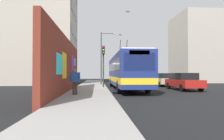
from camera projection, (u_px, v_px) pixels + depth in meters
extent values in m
plane|color=black|center=(107.00, 89.00, 18.66)|extent=(80.00, 80.00, 0.00)
cube|color=gray|center=(91.00, 89.00, 18.54)|extent=(48.00, 3.20, 0.15)
cube|color=maroon|center=(66.00, 66.00, 14.41)|extent=(13.92, 0.30, 4.18)
cube|color=#33D8E5|center=(75.00, 62.00, 19.00)|extent=(0.89, 0.02, 0.71)
cube|color=#33D8E5|center=(59.00, 64.00, 11.26)|extent=(1.74, 0.02, 1.22)
cube|color=yellow|center=(65.00, 66.00, 13.02)|extent=(1.61, 0.02, 1.74)
cube|color=#8C19D8|center=(73.00, 62.00, 17.46)|extent=(1.38, 0.02, 1.29)
cube|color=#B2A899|center=(42.00, 11.00, 28.48)|extent=(9.02, 9.58, 21.56)
cube|color=black|center=(74.00, 55.00, 28.73)|extent=(7.67, 0.04, 1.10)
cube|color=black|center=(74.00, 33.00, 28.79)|extent=(7.67, 0.04, 1.10)
cube|color=black|center=(74.00, 12.00, 28.86)|extent=(7.67, 0.04, 1.10)
cube|color=#B2A899|center=(196.00, 49.00, 34.87)|extent=(8.47, 7.21, 12.16)
cube|color=black|center=(215.00, 58.00, 35.11)|extent=(7.20, 0.04, 1.10)
cube|color=black|center=(215.00, 41.00, 35.18)|extent=(7.20, 0.04, 1.10)
cube|color=navy|center=(126.00, 71.00, 18.69)|extent=(12.30, 2.48, 2.71)
cube|color=silver|center=(126.00, 56.00, 18.72)|extent=(11.81, 2.28, 0.12)
cube|color=yellow|center=(126.00, 79.00, 18.68)|extent=(12.32, 2.50, 0.44)
cube|color=black|center=(140.00, 62.00, 12.59)|extent=(0.04, 2.11, 1.22)
cube|color=black|center=(126.00, 67.00, 18.70)|extent=(11.32, 2.51, 0.87)
cube|color=orange|center=(139.00, 52.00, 12.61)|extent=(0.06, 1.37, 0.28)
cylinder|color=black|center=(126.00, 50.00, 20.60)|extent=(1.43, 0.06, 2.00)
cylinder|color=black|center=(120.00, 50.00, 20.55)|extent=(1.43, 0.06, 2.00)
cylinder|color=black|center=(148.00, 87.00, 14.83)|extent=(1.00, 0.28, 1.00)
cylinder|color=black|center=(119.00, 87.00, 14.65)|extent=(1.00, 0.28, 1.00)
cylinder|color=black|center=(130.00, 82.00, 22.68)|extent=(1.00, 0.28, 1.00)
cylinder|color=black|center=(111.00, 82.00, 22.50)|extent=(1.00, 0.28, 1.00)
cube|color=#B21E19|center=(183.00, 83.00, 17.75)|extent=(4.60, 1.84, 0.66)
cube|color=black|center=(183.00, 76.00, 17.86)|extent=(2.76, 1.66, 0.60)
cylinder|color=black|center=(201.00, 88.00, 16.30)|extent=(0.64, 0.22, 0.64)
cylinder|color=black|center=(182.00, 88.00, 16.17)|extent=(0.64, 0.22, 0.64)
cylinder|color=black|center=(185.00, 86.00, 19.33)|extent=(0.64, 0.22, 0.64)
cylinder|color=black|center=(169.00, 86.00, 19.20)|extent=(0.64, 0.22, 0.64)
cube|color=#C6B793|center=(162.00, 81.00, 23.62)|extent=(4.74, 1.77, 0.66)
cube|color=black|center=(162.00, 76.00, 23.73)|extent=(2.84, 1.59, 0.60)
cylinder|color=black|center=(173.00, 84.00, 22.12)|extent=(0.64, 0.22, 0.64)
cylinder|color=black|center=(160.00, 84.00, 21.99)|extent=(0.64, 0.22, 0.64)
cylinder|color=black|center=(164.00, 83.00, 25.23)|extent=(0.64, 0.22, 0.64)
cylinder|color=black|center=(152.00, 83.00, 25.11)|extent=(0.64, 0.22, 0.64)
cube|color=#38383D|center=(149.00, 79.00, 29.67)|extent=(4.79, 1.93, 0.66)
cube|color=black|center=(149.00, 75.00, 29.78)|extent=(2.88, 1.73, 0.60)
cylinder|color=black|center=(157.00, 82.00, 28.16)|extent=(0.64, 0.22, 0.64)
cylinder|color=black|center=(146.00, 82.00, 28.02)|extent=(0.64, 0.22, 0.64)
cylinder|color=black|center=(151.00, 81.00, 31.31)|extent=(0.64, 0.22, 0.64)
cylinder|color=black|center=(141.00, 81.00, 31.18)|extent=(0.64, 0.22, 0.64)
cube|color=black|center=(140.00, 78.00, 35.62)|extent=(4.28, 1.83, 0.66)
cube|color=black|center=(140.00, 75.00, 35.71)|extent=(2.57, 1.65, 0.60)
cylinder|color=black|center=(146.00, 80.00, 34.26)|extent=(0.64, 0.22, 0.64)
cylinder|color=black|center=(137.00, 80.00, 34.14)|extent=(0.64, 0.22, 0.64)
cylinder|color=black|center=(143.00, 80.00, 37.08)|extent=(0.64, 0.22, 0.64)
cylinder|color=black|center=(134.00, 80.00, 36.95)|extent=(0.64, 0.22, 0.64)
cylinder|color=#3F3326|center=(76.00, 88.00, 12.42)|extent=(0.14, 0.14, 0.82)
cylinder|color=#3F3326|center=(74.00, 88.00, 12.40)|extent=(0.14, 0.14, 0.82)
cube|color=#264C99|center=(75.00, 77.00, 12.42)|extent=(0.22, 0.48, 0.62)
cylinder|color=#264C99|center=(79.00, 77.00, 12.45)|extent=(0.09, 0.09, 0.58)
cylinder|color=#264C99|center=(70.00, 77.00, 12.40)|extent=(0.09, 0.09, 0.58)
sphere|color=#936B4C|center=(75.00, 71.00, 12.43)|extent=(0.22, 0.22, 0.22)
cylinder|color=#2D382D|center=(103.00, 67.00, 19.39)|extent=(0.14, 0.14, 4.18)
cube|color=black|center=(103.00, 50.00, 19.20)|extent=(0.20, 0.28, 0.84)
sphere|color=red|center=(103.00, 47.00, 19.10)|extent=(0.18, 0.18, 0.18)
sphere|color=yellow|center=(103.00, 50.00, 19.09)|extent=(0.18, 0.18, 0.18)
sphere|color=green|center=(103.00, 53.00, 19.09)|extent=(0.18, 0.18, 0.18)
cylinder|color=#4C4C51|center=(101.00, 58.00, 24.98)|extent=(0.18, 0.18, 6.81)
cylinder|color=#4C4C51|center=(108.00, 33.00, 25.11)|extent=(0.10, 1.75, 0.10)
ellipsoid|color=silver|center=(115.00, 34.00, 25.18)|extent=(0.44, 0.28, 0.20)
ellipsoid|color=slate|center=(120.00, 35.00, 22.51)|extent=(0.32, 0.14, 0.12)
cube|color=slate|center=(121.00, 35.00, 22.52)|extent=(0.20, 0.25, 0.17)
cube|color=slate|center=(119.00, 35.00, 22.50)|extent=(0.20, 0.25, 0.17)
ellipsoid|color=slate|center=(127.00, 12.00, 20.76)|extent=(0.32, 0.14, 0.12)
cube|color=slate|center=(129.00, 12.00, 20.77)|extent=(0.20, 0.25, 0.16)
cube|color=slate|center=(126.00, 12.00, 20.75)|extent=(0.20, 0.25, 0.16)
cylinder|color=black|center=(117.00, 93.00, 14.86)|extent=(1.76, 1.76, 0.00)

